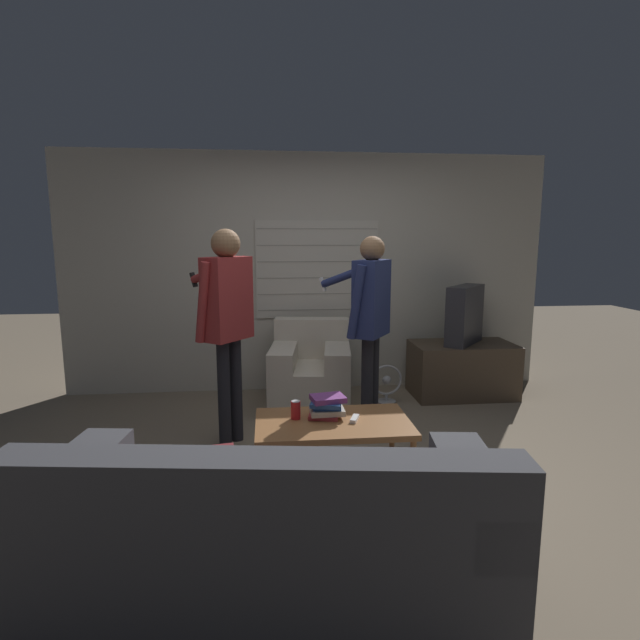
{
  "coord_description": "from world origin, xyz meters",
  "views": [
    {
      "loc": [
        -0.44,
        -3.37,
        1.67
      ],
      "look_at": [
        -0.02,
        0.62,
        1.0
      ],
      "focal_mm": 28.0,
      "sensor_mm": 36.0,
      "label": 1
    }
  ],
  "objects_px": {
    "armchair_beige": "(311,373)",
    "spare_remote": "(355,419)",
    "tv": "(464,315)",
    "book_stack": "(327,406)",
    "couch_blue": "(269,547)",
    "person_right_standing": "(370,311)",
    "soda_can": "(296,410)",
    "person_left_standing": "(226,309)",
    "floor_fan": "(387,385)",
    "coffee_table": "(333,427)"
  },
  "relations": [
    {
      "from": "person_left_standing",
      "to": "person_right_standing",
      "type": "xyz_separation_m",
      "value": [
        1.18,
        0.12,
        -0.05
      ]
    },
    {
      "from": "book_stack",
      "to": "soda_can",
      "type": "xyz_separation_m",
      "value": [
        -0.21,
        -0.01,
        -0.01
      ]
    },
    {
      "from": "couch_blue",
      "to": "spare_remote",
      "type": "height_order",
      "value": "couch_blue"
    },
    {
      "from": "armchair_beige",
      "to": "spare_remote",
      "type": "xyz_separation_m",
      "value": [
        0.16,
        -1.63,
        0.12
      ]
    },
    {
      "from": "person_left_standing",
      "to": "floor_fan",
      "type": "distance_m",
      "value": 1.95
    },
    {
      "from": "coffee_table",
      "to": "soda_can",
      "type": "height_order",
      "value": "soda_can"
    },
    {
      "from": "armchair_beige",
      "to": "book_stack",
      "type": "bearing_deg",
      "value": 96.54
    },
    {
      "from": "person_right_standing",
      "to": "spare_remote",
      "type": "bearing_deg",
      "value": -163.83
    },
    {
      "from": "book_stack",
      "to": "coffee_table",
      "type": "bearing_deg",
      "value": -64.27
    },
    {
      "from": "armchair_beige",
      "to": "soda_can",
      "type": "distance_m",
      "value": 1.58
    },
    {
      "from": "coffee_table",
      "to": "tv",
      "type": "height_order",
      "value": "tv"
    },
    {
      "from": "person_left_standing",
      "to": "coffee_table",
      "type": "bearing_deg",
      "value": -97.94
    },
    {
      "from": "person_right_standing",
      "to": "book_stack",
      "type": "bearing_deg",
      "value": -175.9
    },
    {
      "from": "armchair_beige",
      "to": "person_right_standing",
      "type": "distance_m",
      "value": 1.12
    },
    {
      "from": "book_stack",
      "to": "soda_can",
      "type": "relative_size",
      "value": 2.12
    },
    {
      "from": "soda_can",
      "to": "spare_remote",
      "type": "bearing_deg",
      "value": -10.65
    },
    {
      "from": "couch_blue",
      "to": "book_stack",
      "type": "relative_size",
      "value": 7.83
    },
    {
      "from": "couch_blue",
      "to": "person_right_standing",
      "type": "xyz_separation_m",
      "value": [
        0.86,
        2.08,
        0.72
      ]
    },
    {
      "from": "tv",
      "to": "person_right_standing",
      "type": "relative_size",
      "value": 0.36
    },
    {
      "from": "couch_blue",
      "to": "person_left_standing",
      "type": "relative_size",
      "value": 1.21
    },
    {
      "from": "spare_remote",
      "to": "coffee_table",
      "type": "bearing_deg",
      "value": -160.95
    },
    {
      "from": "armchair_beige",
      "to": "tv",
      "type": "distance_m",
      "value": 1.72
    },
    {
      "from": "couch_blue",
      "to": "coffee_table",
      "type": "distance_m",
      "value": 1.26
    },
    {
      "from": "floor_fan",
      "to": "soda_can",
      "type": "bearing_deg",
      "value": -123.27
    },
    {
      "from": "armchair_beige",
      "to": "person_left_standing",
      "type": "bearing_deg",
      "value": 56.48
    },
    {
      "from": "book_stack",
      "to": "floor_fan",
      "type": "distance_m",
      "value": 1.76
    },
    {
      "from": "person_left_standing",
      "to": "soda_can",
      "type": "relative_size",
      "value": 13.77
    },
    {
      "from": "coffee_table",
      "to": "book_stack",
      "type": "relative_size",
      "value": 3.89
    },
    {
      "from": "couch_blue",
      "to": "floor_fan",
      "type": "distance_m",
      "value": 3.04
    },
    {
      "from": "book_stack",
      "to": "couch_blue",
      "type": "bearing_deg",
      "value": -107.75
    },
    {
      "from": "soda_can",
      "to": "spare_remote",
      "type": "height_order",
      "value": "soda_can"
    },
    {
      "from": "tv",
      "to": "floor_fan",
      "type": "bearing_deg",
      "value": -38.31
    },
    {
      "from": "soda_can",
      "to": "floor_fan",
      "type": "bearing_deg",
      "value": 56.73
    },
    {
      "from": "tv",
      "to": "spare_remote",
      "type": "xyz_separation_m",
      "value": [
        -1.47,
        -1.77,
        -0.41
      ]
    },
    {
      "from": "spare_remote",
      "to": "floor_fan",
      "type": "relative_size",
      "value": 0.34
    },
    {
      "from": "coffee_table",
      "to": "soda_can",
      "type": "bearing_deg",
      "value": 164.76
    },
    {
      "from": "soda_can",
      "to": "floor_fan",
      "type": "xyz_separation_m",
      "value": [
        1.01,
        1.54,
        -0.32
      ]
    },
    {
      "from": "couch_blue",
      "to": "book_stack",
      "type": "height_order",
      "value": "couch_blue"
    },
    {
      "from": "person_right_standing",
      "to": "book_stack",
      "type": "relative_size",
      "value": 6.28
    },
    {
      "from": "coffee_table",
      "to": "soda_can",
      "type": "distance_m",
      "value": 0.28
    },
    {
      "from": "armchair_beige",
      "to": "person_right_standing",
      "type": "xyz_separation_m",
      "value": [
        0.44,
        -0.73,
        0.73
      ]
    },
    {
      "from": "person_right_standing",
      "to": "person_left_standing",
      "type": "bearing_deg",
      "value": 129.48
    },
    {
      "from": "person_right_standing",
      "to": "soda_can",
      "type": "xyz_separation_m",
      "value": [
        -0.68,
        -0.83,
        -0.55
      ]
    },
    {
      "from": "tv",
      "to": "person_right_standing",
      "type": "bearing_deg",
      "value": -12.74
    },
    {
      "from": "couch_blue",
      "to": "floor_fan",
      "type": "bearing_deg",
      "value": 74.4
    },
    {
      "from": "person_left_standing",
      "to": "armchair_beige",
      "type": "bearing_deg",
      "value": -3.12
    },
    {
      "from": "floor_fan",
      "to": "couch_blue",
      "type": "bearing_deg",
      "value": -113.27
    },
    {
      "from": "coffee_table",
      "to": "soda_can",
      "type": "xyz_separation_m",
      "value": [
        -0.25,
        0.07,
        0.1
      ]
    },
    {
      "from": "tv",
      "to": "spare_remote",
      "type": "relative_size",
      "value": 4.49
    },
    {
      "from": "couch_blue",
      "to": "person_left_standing",
      "type": "height_order",
      "value": "person_left_standing"
    }
  ]
}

